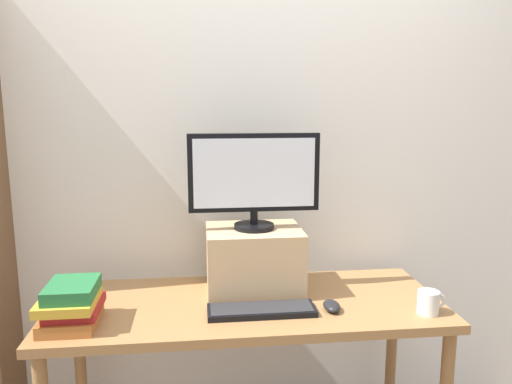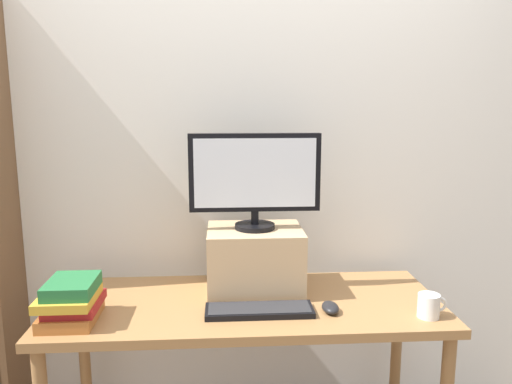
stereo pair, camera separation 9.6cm
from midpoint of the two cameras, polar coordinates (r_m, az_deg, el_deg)
name	(u,v)px [view 1 (the left image)]	position (r m, az deg, el deg)	size (l,w,h in m)	color
back_wall	(237,160)	(2.36, -3.32, 3.63)	(7.00, 0.08, 2.60)	silver
desk	(247,321)	(2.10, -2.42, -14.51)	(1.57, 0.63, 0.78)	#9E7042
riser_box	(254,259)	(2.14, -1.53, -7.71)	(0.40, 0.31, 0.27)	tan
computer_monitor	(254,177)	(2.05, -1.57, 1.72)	(0.54, 0.17, 0.40)	black
keyboard	(261,310)	(1.95, -0.82, -13.36)	(0.41, 0.13, 0.02)	black
computer_mouse	(332,306)	(1.99, 7.25, -12.81)	(0.06, 0.10, 0.04)	black
book_stack	(72,305)	(1.97, -21.69, -11.93)	(0.20, 0.25, 0.16)	#AD662D
coffee_mug	(429,302)	(2.03, 17.86, -11.92)	(0.11, 0.08, 0.09)	white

